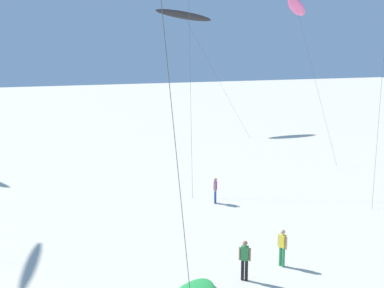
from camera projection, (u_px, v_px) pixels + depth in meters
flying_kite_6 at (184, 15)px, 58.68m from camera, size 7.54×10.95×15.20m
flying_kite_9 at (297, 7)px, 44.00m from camera, size 5.96×9.49×14.63m
person_near_left at (215, 189)px, 30.12m from camera, size 0.33×0.44×1.66m
person_near_right at (282, 246)px, 21.08m from camera, size 0.27×0.49×1.73m
person_mid_field at (245, 259)px, 19.76m from camera, size 0.40×0.37×1.76m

